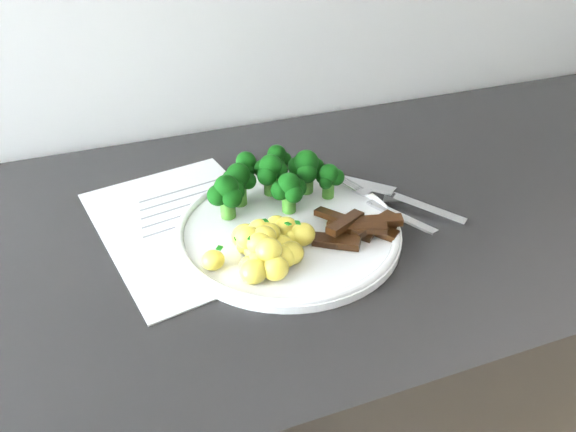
{
  "coord_description": "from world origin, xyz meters",
  "views": [
    {
      "loc": [
        -0.23,
        1.08,
        1.36
      ],
      "look_at": [
        -0.03,
        1.64,
        0.96
      ],
      "focal_mm": 34.21,
      "sensor_mm": 36.0,
      "label": 1
    }
  ],
  "objects_px": {
    "broccoli": "(271,177)",
    "potatoes": "(267,246)",
    "beef_strips": "(358,227)",
    "knife": "(403,202)",
    "counter": "(276,430)",
    "recipe_paper": "(187,225)",
    "plate": "(288,229)",
    "fork": "(387,208)"
  },
  "relations": [
    {
      "from": "beef_strips",
      "to": "broccoli",
      "type": "bearing_deg",
      "value": 125.56
    },
    {
      "from": "potatoes",
      "to": "plate",
      "type": "bearing_deg",
      "value": 47.05
    },
    {
      "from": "recipe_paper",
      "to": "knife",
      "type": "bearing_deg",
      "value": -11.32
    },
    {
      "from": "recipe_paper",
      "to": "knife",
      "type": "relative_size",
      "value": 1.67
    },
    {
      "from": "beef_strips",
      "to": "knife",
      "type": "bearing_deg",
      "value": 27.16
    },
    {
      "from": "potatoes",
      "to": "counter",
      "type": "bearing_deg",
      "value": 66.85
    },
    {
      "from": "counter",
      "to": "recipe_paper",
      "type": "bearing_deg",
      "value": 159.94
    },
    {
      "from": "recipe_paper",
      "to": "fork",
      "type": "height_order",
      "value": "fork"
    },
    {
      "from": "recipe_paper",
      "to": "broccoli",
      "type": "relative_size",
      "value": 1.75
    },
    {
      "from": "potatoes",
      "to": "fork",
      "type": "height_order",
      "value": "potatoes"
    },
    {
      "from": "plate",
      "to": "beef_strips",
      "type": "distance_m",
      "value": 0.09
    },
    {
      "from": "plate",
      "to": "potatoes",
      "type": "xyz_separation_m",
      "value": [
        -0.05,
        -0.05,
        0.02
      ]
    },
    {
      "from": "potatoes",
      "to": "knife",
      "type": "height_order",
      "value": "potatoes"
    },
    {
      "from": "broccoli",
      "to": "beef_strips",
      "type": "bearing_deg",
      "value": -54.44
    },
    {
      "from": "beef_strips",
      "to": "counter",
      "type": "bearing_deg",
      "value": 143.77
    },
    {
      "from": "counter",
      "to": "potatoes",
      "type": "relative_size",
      "value": 16.66
    },
    {
      "from": "recipe_paper",
      "to": "beef_strips",
      "type": "height_order",
      "value": "beef_strips"
    },
    {
      "from": "potatoes",
      "to": "knife",
      "type": "relative_size",
      "value": 0.72
    },
    {
      "from": "counter",
      "to": "fork",
      "type": "height_order",
      "value": "fork"
    },
    {
      "from": "potatoes",
      "to": "beef_strips",
      "type": "relative_size",
      "value": 1.18
    },
    {
      "from": "fork",
      "to": "plate",
      "type": "bearing_deg",
      "value": 174.69
    },
    {
      "from": "counter",
      "to": "broccoli",
      "type": "relative_size",
      "value": 12.59
    },
    {
      "from": "plate",
      "to": "counter",
      "type": "bearing_deg",
      "value": 116.61
    },
    {
      "from": "counter",
      "to": "beef_strips",
      "type": "height_order",
      "value": "beef_strips"
    },
    {
      "from": "knife",
      "to": "broccoli",
      "type": "bearing_deg",
      "value": 160.31
    },
    {
      "from": "broccoli",
      "to": "beef_strips",
      "type": "relative_size",
      "value": 1.57
    },
    {
      "from": "beef_strips",
      "to": "fork",
      "type": "xyz_separation_m",
      "value": [
        0.06,
        0.03,
        -0.0
      ]
    },
    {
      "from": "potatoes",
      "to": "beef_strips",
      "type": "distance_m",
      "value": 0.13
    },
    {
      "from": "plate",
      "to": "knife",
      "type": "relative_size",
      "value": 1.45
    },
    {
      "from": "counter",
      "to": "fork",
      "type": "bearing_deg",
      "value": -14.5
    },
    {
      "from": "plate",
      "to": "knife",
      "type": "height_order",
      "value": "knife"
    },
    {
      "from": "plate",
      "to": "fork",
      "type": "relative_size",
      "value": 1.75
    },
    {
      "from": "broccoli",
      "to": "recipe_paper",
      "type": "bearing_deg",
      "value": -178.6
    },
    {
      "from": "counter",
      "to": "potatoes",
      "type": "bearing_deg",
      "value": -113.15
    },
    {
      "from": "broccoli",
      "to": "potatoes",
      "type": "bearing_deg",
      "value": -111.52
    },
    {
      "from": "broccoli",
      "to": "beef_strips",
      "type": "height_order",
      "value": "broccoli"
    },
    {
      "from": "counter",
      "to": "knife",
      "type": "relative_size",
      "value": 12.03
    },
    {
      "from": "counter",
      "to": "plate",
      "type": "relative_size",
      "value": 8.29
    },
    {
      "from": "fork",
      "to": "recipe_paper",
      "type": "bearing_deg",
      "value": 163.15
    },
    {
      "from": "counter",
      "to": "broccoli",
      "type": "distance_m",
      "value": 0.52
    },
    {
      "from": "plate",
      "to": "potatoes",
      "type": "bearing_deg",
      "value": -132.95
    },
    {
      "from": "beef_strips",
      "to": "knife",
      "type": "distance_m",
      "value": 0.11
    }
  ]
}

